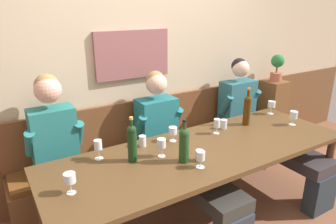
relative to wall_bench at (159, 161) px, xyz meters
name	(u,v)px	position (x,y,z in m)	size (l,w,h in m)	color
room_wall_back	(145,53)	(0.00, 0.26, 1.12)	(6.80, 0.12, 2.80)	#C8B395
wood_wainscot_panel	(150,139)	(0.00, 0.21, 0.18)	(6.80, 0.03, 0.92)	brown
wall_bench	(159,161)	(0.00, 0.00, 0.00)	(2.92, 0.42, 0.94)	brown
dining_table	(203,156)	(0.00, -0.74, 0.38)	(2.62, 0.89, 0.73)	brown
person_right_seat	(67,171)	(-1.03, -0.37, 0.38)	(0.47, 1.35, 1.35)	#253338
person_center_left_seat	(176,146)	(-0.04, -0.38, 0.34)	(0.49, 1.35, 1.26)	#2F3641
person_left_seat	(260,124)	(1.06, -0.39, 0.33)	(0.52, 1.35, 1.29)	#242F38
wine_bottle_amber_mid	(247,109)	(0.70, -0.52, 0.61)	(0.07, 0.07, 0.38)	#432708
wine_bottle_clear_water	(184,144)	(-0.26, -0.82, 0.60)	(0.08, 0.08, 0.34)	#1E431E
wine_bottle_green_tall	(132,142)	(-0.58, -0.61, 0.61)	(0.07, 0.07, 0.36)	#163719
wine_glass_mid_left	(161,144)	(-0.36, -0.66, 0.56)	(0.07, 0.07, 0.15)	silver
wine_glass_center_rear	(201,157)	(-0.20, -0.96, 0.54)	(0.07, 0.07, 0.13)	silver
wine_glass_left_end	(98,146)	(-0.79, -0.45, 0.56)	(0.07, 0.07, 0.16)	silver
wine_glass_near_bucket	(294,115)	(1.09, -0.77, 0.55)	(0.08, 0.08, 0.14)	silver
wine_glass_right_end	(217,124)	(0.30, -0.54, 0.55)	(0.06, 0.06, 0.14)	silver
wine_glass_by_bottle	(272,105)	(1.16, -0.43, 0.56)	(0.08, 0.08, 0.14)	silver
wine_glass_mid_right	(173,131)	(-0.13, -0.47, 0.54)	(0.07, 0.07, 0.13)	silver
wine_glass_center_front	(70,179)	(-1.10, -0.80, 0.55)	(0.08, 0.08, 0.14)	silver
water_tumbler_center	(142,141)	(-0.40, -0.42, 0.50)	(0.06, 0.06, 0.09)	silver
water_tumbler_right	(199,155)	(-0.15, -0.88, 0.49)	(0.06, 0.06, 0.09)	silver
water_tumbler_left	(224,124)	(0.45, -0.48, 0.50)	(0.06, 0.06, 0.09)	silver
corner_pedestal	(271,115)	(1.76, 0.03, 0.18)	(0.28, 0.28, 0.93)	brown
potted_plant	(277,67)	(1.76, 0.03, 0.83)	(0.16, 0.16, 0.34)	#AF6147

